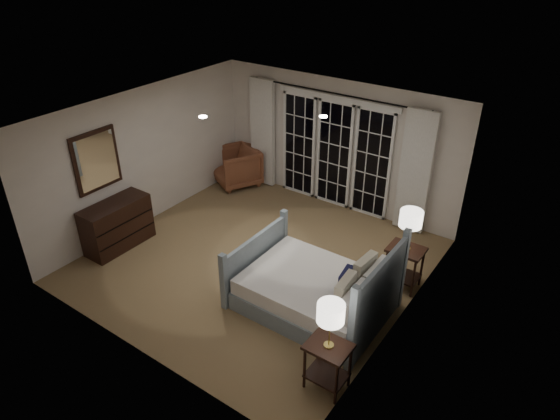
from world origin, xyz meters
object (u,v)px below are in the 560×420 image
Objects in this scene: nightstand_right at (405,261)px; armchair at (236,166)px; nightstand_left at (328,360)px; lamp_right at (411,219)px; bed at (316,291)px; dresser at (117,225)px; lamp_left at (331,313)px.

armchair is (-4.33, 1.26, -0.05)m from nightstand_right.
armchair is (-4.37, 3.62, -0.03)m from nightstand_left.
lamp_right is (-0.04, 2.36, 0.76)m from nightstand_left.
bed is 3.05× the size of nightstand_right.
nightstand_right is 0.77× the size of armchair.
bed is 3.69m from dresser.
dresser reaches higher than nightstand_left.
bed is 3.15× the size of nightstand_left.
dresser reaches higher than nightstand_right.
armchair is 3.04m from dresser.
nightstand_right is 0.75m from lamp_right.
dresser is at bearing -64.74° from armchair.
lamp_right is (0.81, 1.22, 0.89)m from bed.
armchair is (-4.37, 3.62, -0.75)m from lamp_left.
lamp_right reaches higher than bed.
armchair is at bearing 163.74° from lamp_right.
lamp_left is at bearing -88.99° from nightstand_right.
nightstand_left is 1.09× the size of lamp_left.
nightstand_right is (0.81, 1.22, 0.14)m from bed.
bed is 4.31m from armchair.
nightstand_right is 4.80m from dresser.
lamp_right is 0.54× the size of dresser.
nightstand_right is at bearing 11.45° from armchair.
nightstand_left is 0.97× the size of nightstand_right.
lamp_left is (-0.00, -0.00, 0.71)m from nightstand_left.
lamp_left is (0.04, -2.36, 0.70)m from nightstand_right.
nightstand_right is 1.07× the size of lamp_right.
nightstand_right is at bearing 91.01° from lamp_left.
dresser is (-4.46, -1.77, -0.04)m from nightstand_right.
nightstand_left is 1.03× the size of lamp_right.
nightstand_left is 4.54m from dresser.
bed reaches higher than dresser.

